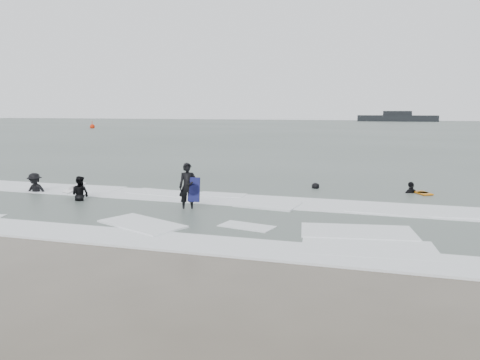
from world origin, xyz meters
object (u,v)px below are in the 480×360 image
(surfer_wading, at_px, (81,201))
(buoy, at_px, (92,127))
(surfer_right_near, at_px, (411,194))
(vessel_horizon, at_px, (397,118))
(surfer_centre, at_px, (188,210))
(surfer_right_far, at_px, (315,189))
(surfer_breaker, at_px, (35,193))

(surfer_wading, xyz_separation_m, buoy, (-45.78, 66.49, 0.42))
(surfer_right_near, relative_size, vessel_horizon, 0.07)
(surfer_centre, distance_m, vessel_horizon, 144.55)
(surfer_right_far, height_order, vessel_horizon, vessel_horizon)
(surfer_centre, bearing_deg, surfer_right_far, 35.63)
(surfer_centre, xyz_separation_m, buoy, (-50.94, 66.73, 0.42))
(buoy, bearing_deg, surfer_centre, -52.64)
(surfer_centre, bearing_deg, surfer_breaker, 149.78)
(surfer_centre, xyz_separation_m, surfer_breaker, (-8.41, 1.24, 0.00))
(surfer_wading, xyz_separation_m, vessel_horizon, (15.15, 143.95, 1.26))
(surfer_breaker, bearing_deg, surfer_centre, -13.51)
(surfer_right_far, bearing_deg, surfer_wading, -8.34)
(surfer_centre, relative_size, buoy, 1.15)
(surfer_breaker, xyz_separation_m, surfer_right_near, (16.95, 5.25, 0.00))
(surfer_breaker, height_order, vessel_horizon, vessel_horizon)
(surfer_wading, distance_m, surfer_right_far, 11.08)
(surfer_right_near, xyz_separation_m, buoy, (-59.49, 60.24, 0.42))
(surfer_wading, relative_size, surfer_right_far, 1.12)
(surfer_centre, relative_size, surfer_right_far, 1.29)
(buoy, bearing_deg, vessel_horizon, 51.81)
(surfer_breaker, height_order, buoy, buoy)
(surfer_wading, relative_size, surfer_right_near, 0.96)
(buoy, bearing_deg, surfer_right_near, -45.36)
(surfer_breaker, distance_m, surfer_right_near, 17.75)
(surfer_wading, bearing_deg, surfer_breaker, -12.61)
(vessel_horizon, bearing_deg, surfer_right_near, -90.60)
(surfer_right_near, bearing_deg, vessel_horizon, -126.05)
(surfer_centre, bearing_deg, vessel_horizon, 64.21)
(surfer_centre, xyz_separation_m, surfer_right_far, (4.07, 6.38, 0.00))
(surfer_centre, height_order, surfer_right_far, surfer_centre)
(surfer_breaker, bearing_deg, buoy, 117.88)
(surfer_centre, height_order, vessel_horizon, vessel_horizon)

